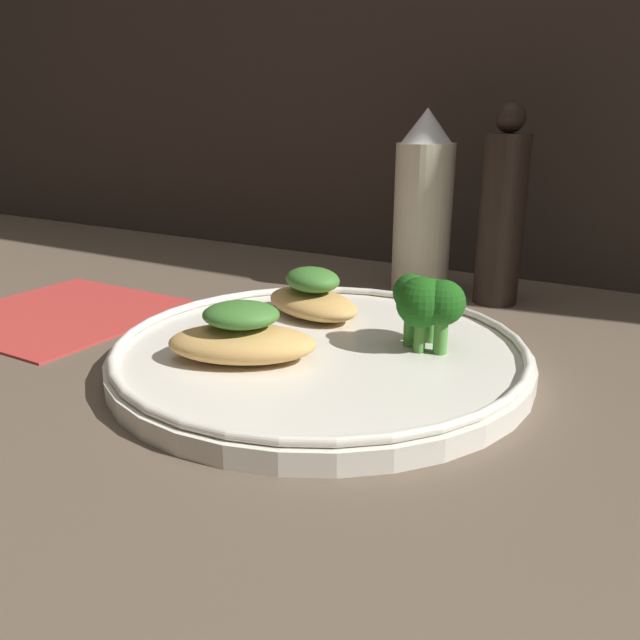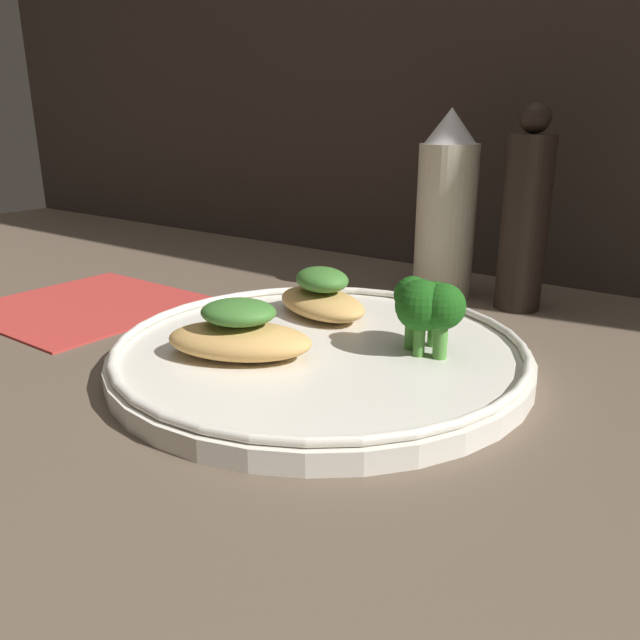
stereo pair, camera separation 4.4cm
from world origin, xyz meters
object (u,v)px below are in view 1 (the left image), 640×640
broccoli_bunch (427,302)px  sauce_bottle (423,207)px  plate (320,352)px  pepper_grinder (502,215)px

broccoli_bunch → sauce_bottle: bearing=113.0°
plate → sauce_bottle: bearing=93.5°
broccoli_bunch → sauce_bottle: sauce_bottle is taller
sauce_bottle → pepper_grinder: bearing=-0.0°
plate → pepper_grinder: 24.17cm
plate → sauce_bottle: sauce_bottle is taller
pepper_grinder → plate: bearing=-106.0°
plate → pepper_grinder: pepper_grinder is taller
broccoli_bunch → sauce_bottle: size_ratio=0.31×
plate → broccoli_bunch: size_ratio=5.45×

